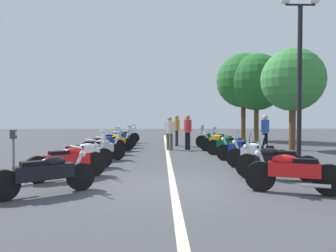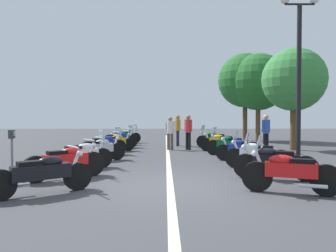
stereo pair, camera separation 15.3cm
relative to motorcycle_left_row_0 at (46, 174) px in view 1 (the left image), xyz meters
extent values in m
plane|color=#424247|center=(0.83, -2.65, -0.45)|extent=(80.00, 80.00, 0.00)
cube|color=beige|center=(7.59, -2.65, -0.44)|extent=(30.40, 0.16, 0.01)
cylinder|color=black|center=(0.44, -0.60, -0.14)|extent=(0.47, 0.57, 0.61)
cylinder|color=black|center=(-0.47, 0.63, -0.14)|extent=(0.47, 0.57, 0.61)
cube|color=black|center=(-0.01, 0.02, 0.04)|extent=(0.92, 1.11, 0.30)
ellipsoid|color=black|center=(0.09, -0.13, 0.24)|extent=(0.52, 0.57, 0.22)
cube|color=black|center=(-0.15, 0.19, 0.22)|extent=(0.49, 0.54, 0.12)
cylinder|color=silver|center=(0.41, -0.56, 0.16)|extent=(0.23, 0.27, 0.58)
cylinder|color=silver|center=(0.38, -0.52, 0.52)|extent=(0.52, 0.40, 0.04)
sphere|color=silver|center=(0.47, -0.64, 0.36)|extent=(0.14, 0.14, 0.14)
cylinder|color=silver|center=(-0.15, 0.49, -0.24)|extent=(0.39, 0.49, 0.08)
cylinder|color=black|center=(2.18, -0.54, -0.11)|extent=(0.53, 0.61, 0.67)
cylinder|color=black|center=(1.24, 0.64, -0.11)|extent=(0.53, 0.61, 0.67)
cube|color=red|center=(1.71, 0.05, 0.07)|extent=(0.93, 1.07, 0.30)
ellipsoid|color=red|center=(1.82, -0.09, 0.27)|extent=(0.53, 0.57, 0.22)
cube|color=black|center=(1.57, 0.22, 0.25)|extent=(0.50, 0.54, 0.12)
cylinder|color=silver|center=(2.14, -0.49, 0.19)|extent=(0.24, 0.27, 0.58)
cylinder|color=silver|center=(2.12, -0.46, 0.55)|extent=(0.51, 0.42, 0.04)
sphere|color=silver|center=(2.21, -0.58, 0.39)|extent=(0.14, 0.14, 0.14)
cylinder|color=silver|center=(1.57, 0.52, -0.21)|extent=(0.41, 0.48, 0.08)
cylinder|color=black|center=(3.67, -0.52, -0.13)|extent=(0.45, 0.61, 0.63)
cylinder|color=black|center=(2.94, 0.69, -0.13)|extent=(0.45, 0.61, 0.63)
cube|color=white|center=(3.31, 0.08, 0.05)|extent=(0.80, 1.06, 0.30)
ellipsoid|color=white|center=(3.40, -0.07, 0.25)|extent=(0.49, 0.58, 0.22)
cube|color=black|center=(3.19, 0.27, 0.23)|extent=(0.47, 0.55, 0.12)
cylinder|color=silver|center=(3.64, -0.47, 0.17)|extent=(0.21, 0.28, 0.58)
cylinder|color=silver|center=(3.62, -0.43, 0.53)|extent=(0.55, 0.36, 0.04)
sphere|color=silver|center=(3.70, -0.56, 0.37)|extent=(0.14, 0.14, 0.14)
cylinder|color=silver|center=(3.24, 0.54, -0.23)|extent=(0.36, 0.51, 0.08)
cube|color=silver|center=(3.66, -0.50, 0.60)|extent=(0.37, 0.29, 0.32)
cylinder|color=black|center=(5.54, -0.69, -0.13)|extent=(0.45, 0.62, 0.64)
cylinder|color=black|center=(4.79, 0.57, -0.13)|extent=(0.45, 0.62, 0.64)
cube|color=silver|center=(5.16, -0.06, 0.05)|extent=(0.81, 1.10, 0.30)
ellipsoid|color=silver|center=(5.26, -0.22, 0.25)|extent=(0.49, 0.58, 0.22)
cube|color=black|center=(5.05, 0.12, 0.23)|extent=(0.47, 0.55, 0.12)
cylinder|color=silver|center=(5.51, -0.64, 0.17)|extent=(0.21, 0.28, 0.58)
cylinder|color=silver|center=(5.49, -0.61, 0.53)|extent=(0.55, 0.35, 0.04)
sphere|color=silver|center=(5.57, -0.74, 0.37)|extent=(0.14, 0.14, 0.14)
cylinder|color=silver|center=(5.09, 0.41, -0.23)|extent=(0.35, 0.51, 0.08)
cylinder|color=black|center=(7.26, -0.53, -0.12)|extent=(0.51, 0.61, 0.66)
cylinder|color=black|center=(6.40, 0.59, -0.12)|extent=(0.51, 0.61, 0.66)
cube|color=navy|center=(6.83, 0.03, 0.06)|extent=(0.88, 1.02, 0.30)
ellipsoid|color=navy|center=(6.94, -0.11, 0.26)|extent=(0.52, 0.57, 0.22)
cube|color=black|center=(6.69, 0.20, 0.24)|extent=(0.50, 0.54, 0.12)
cylinder|color=silver|center=(7.22, -0.49, 0.18)|extent=(0.23, 0.27, 0.58)
cylinder|color=silver|center=(7.20, -0.45, 0.54)|extent=(0.52, 0.41, 0.04)
sphere|color=silver|center=(7.29, -0.57, 0.38)|extent=(0.14, 0.14, 0.14)
cylinder|color=silver|center=(6.71, 0.47, -0.22)|extent=(0.40, 0.49, 0.08)
cube|color=silver|center=(7.25, -0.52, 0.61)|extent=(0.36, 0.32, 0.32)
cylinder|color=black|center=(8.85, -0.75, -0.14)|extent=(0.45, 0.59, 0.61)
cylinder|color=black|center=(8.03, 0.49, -0.14)|extent=(0.45, 0.59, 0.61)
cube|color=#EAB214|center=(8.44, -0.13, 0.04)|extent=(0.85, 1.09, 0.30)
ellipsoid|color=#EAB214|center=(8.54, -0.28, 0.24)|extent=(0.50, 0.58, 0.22)
cube|color=black|center=(8.32, 0.06, 0.22)|extent=(0.48, 0.54, 0.12)
cylinder|color=silver|center=(8.81, -0.70, 0.16)|extent=(0.22, 0.28, 0.58)
cylinder|color=silver|center=(8.79, -0.66, 0.52)|extent=(0.54, 0.37, 0.04)
sphere|color=silver|center=(8.87, -0.79, 0.36)|extent=(0.14, 0.14, 0.14)
cylinder|color=silver|center=(8.35, 0.34, -0.23)|extent=(0.37, 0.50, 0.08)
cylinder|color=black|center=(10.53, -0.73, -0.11)|extent=(0.53, 0.61, 0.67)
cylinder|color=black|center=(9.55, 0.47, -0.11)|extent=(0.53, 0.61, 0.67)
cube|color=navy|center=(10.04, -0.13, 0.07)|extent=(0.96, 1.09, 0.30)
ellipsoid|color=navy|center=(10.15, -0.27, 0.27)|extent=(0.53, 0.57, 0.22)
cube|color=black|center=(9.90, 0.04, 0.25)|extent=(0.50, 0.54, 0.12)
cylinder|color=silver|center=(10.49, -0.68, 0.19)|extent=(0.24, 0.27, 0.58)
cylinder|color=silver|center=(10.46, -0.65, 0.55)|extent=(0.51, 0.42, 0.04)
sphere|color=silver|center=(10.56, -0.77, 0.39)|extent=(0.14, 0.14, 0.14)
cylinder|color=silver|center=(9.88, 0.34, -0.21)|extent=(0.41, 0.48, 0.08)
cube|color=silver|center=(10.51, -0.71, 0.62)|extent=(0.36, 0.32, 0.32)
cylinder|color=black|center=(12.25, -0.54, -0.12)|extent=(0.49, 0.62, 0.66)
cylinder|color=black|center=(11.45, 0.62, -0.12)|extent=(0.49, 0.62, 0.66)
cube|color=#0C592D|center=(11.85, 0.04, 0.06)|extent=(0.84, 1.04, 0.30)
ellipsoid|color=#0C592D|center=(11.95, -0.11, 0.26)|extent=(0.51, 0.58, 0.22)
cube|color=black|center=(11.72, 0.22, 0.24)|extent=(0.49, 0.54, 0.12)
cylinder|color=silver|center=(12.21, -0.50, 0.18)|extent=(0.22, 0.28, 0.58)
cylinder|color=silver|center=(12.19, -0.46, 0.54)|extent=(0.53, 0.38, 0.04)
sphere|color=silver|center=(12.28, -0.59, 0.38)|extent=(0.14, 0.14, 0.14)
cylinder|color=silver|center=(11.76, 0.49, -0.22)|extent=(0.38, 0.50, 0.08)
cube|color=silver|center=(12.24, -0.53, 0.61)|extent=(0.37, 0.30, 0.32)
cylinder|color=black|center=(13.92, -0.65, -0.12)|extent=(0.44, 0.64, 0.65)
cylinder|color=black|center=(13.26, 0.55, -0.12)|extent=(0.44, 0.64, 0.65)
cube|color=#0C592D|center=(13.59, -0.05, 0.06)|extent=(0.75, 1.05, 0.30)
ellipsoid|color=#0C592D|center=(13.68, -0.21, 0.26)|extent=(0.48, 0.58, 0.22)
cube|color=black|center=(13.48, 0.14, 0.24)|extent=(0.46, 0.55, 0.12)
cylinder|color=silver|center=(13.89, -0.60, 0.18)|extent=(0.20, 0.29, 0.58)
cylinder|color=silver|center=(13.87, -0.56, 0.54)|extent=(0.56, 0.33, 0.04)
sphere|color=silver|center=(13.95, -0.70, 0.38)|extent=(0.14, 0.14, 0.14)
cylinder|color=silver|center=(13.55, 0.40, -0.22)|extent=(0.34, 0.52, 0.08)
cube|color=silver|center=(13.91, -0.63, 0.61)|extent=(0.37, 0.28, 0.32)
cylinder|color=black|center=(0.29, -4.53, -0.12)|extent=(0.35, 0.66, 0.65)
cylinder|color=black|center=(-0.17, -5.81, -0.12)|extent=(0.35, 0.66, 0.65)
cube|color=red|center=(0.06, -5.17, 0.06)|extent=(0.61, 1.07, 0.30)
ellipsoid|color=red|center=(0.12, -5.00, 0.26)|extent=(0.42, 0.58, 0.22)
cube|color=black|center=(-0.01, -5.38, 0.24)|extent=(0.41, 0.54, 0.12)
cylinder|color=silver|center=(0.27, -4.59, 0.18)|extent=(0.16, 0.30, 0.58)
cylinder|color=silver|center=(0.26, -4.63, 0.54)|extent=(0.60, 0.25, 0.04)
sphere|color=silver|center=(0.31, -4.48, 0.38)|extent=(0.14, 0.14, 0.14)
cylinder|color=silver|center=(-0.25, -5.49, -0.22)|extent=(0.26, 0.54, 0.08)
cube|color=silver|center=(0.28, -4.55, 0.61)|extent=(0.38, 0.24, 0.32)
cylinder|color=black|center=(1.85, -4.67, -0.13)|extent=(0.35, 0.65, 0.65)
cylinder|color=black|center=(1.36, -6.06, -0.13)|extent=(0.35, 0.65, 0.65)
cube|color=black|center=(1.61, -5.37, 0.05)|extent=(0.64, 1.15, 0.30)
ellipsoid|color=black|center=(1.67, -5.20, 0.25)|extent=(0.42, 0.58, 0.22)
cube|color=black|center=(1.54, -5.58, 0.23)|extent=(0.40, 0.54, 0.12)
cylinder|color=silver|center=(1.83, -4.73, 0.17)|extent=(0.16, 0.30, 0.58)
cylinder|color=silver|center=(1.82, -4.77, 0.53)|extent=(0.60, 0.24, 0.04)
sphere|color=silver|center=(1.87, -4.63, 0.37)|extent=(0.14, 0.14, 0.14)
cylinder|color=silver|center=(1.29, -5.72, -0.22)|extent=(0.26, 0.55, 0.08)
cube|color=silver|center=(1.85, -4.69, 0.60)|extent=(0.38, 0.23, 0.32)
cylinder|color=black|center=(3.65, -4.78, -0.13)|extent=(0.38, 0.63, 0.63)
cylinder|color=black|center=(3.07, -6.06, -0.13)|extent=(0.38, 0.63, 0.63)
cube|color=white|center=(3.36, -5.42, 0.05)|extent=(0.69, 1.09, 0.30)
ellipsoid|color=white|center=(3.43, -5.25, 0.25)|extent=(0.45, 0.58, 0.22)
cube|color=black|center=(3.27, -5.62, 0.23)|extent=(0.43, 0.54, 0.12)
cylinder|color=silver|center=(3.62, -4.83, 0.17)|extent=(0.18, 0.29, 0.58)
cylinder|color=silver|center=(3.60, -4.87, 0.53)|extent=(0.58, 0.29, 0.04)
sphere|color=silver|center=(3.67, -4.73, 0.37)|extent=(0.14, 0.14, 0.14)
cylinder|color=silver|center=(3.02, -5.73, -0.23)|extent=(0.30, 0.53, 0.08)
cube|color=silver|center=(3.64, -4.80, 0.60)|extent=(0.38, 0.26, 0.32)
cylinder|color=black|center=(5.34, -4.74, -0.14)|extent=(0.38, 0.61, 0.61)
cylinder|color=black|center=(4.74, -6.03, -0.14)|extent=(0.38, 0.61, 0.61)
cube|color=navy|center=(5.04, -5.38, 0.04)|extent=(0.71, 1.10, 0.30)
ellipsoid|color=navy|center=(5.12, -5.22, 0.24)|extent=(0.45, 0.58, 0.22)
cube|color=black|center=(4.95, -5.58, 0.22)|extent=(0.44, 0.54, 0.12)
cylinder|color=silver|center=(5.32, -4.79, 0.16)|extent=(0.19, 0.29, 0.58)
cylinder|color=silver|center=(5.30, -4.83, 0.52)|extent=(0.58, 0.30, 0.04)
sphere|color=silver|center=(5.36, -4.69, 0.36)|extent=(0.14, 0.14, 0.14)
cylinder|color=silver|center=(4.70, -5.69, -0.23)|extent=(0.30, 0.53, 0.08)
cylinder|color=black|center=(7.15, -4.62, -0.12)|extent=(0.43, 0.65, 0.66)
cylinder|color=black|center=(6.49, -5.90, -0.12)|extent=(0.43, 0.65, 0.66)
cube|color=#0C592D|center=(6.82, -5.26, 0.06)|extent=(0.75, 1.10, 0.30)
ellipsoid|color=#0C592D|center=(6.90, -5.10, 0.26)|extent=(0.47, 0.58, 0.22)
cube|color=black|center=(6.72, -5.45, 0.24)|extent=(0.45, 0.55, 0.12)
cylinder|color=silver|center=(7.12, -4.68, 0.18)|extent=(0.20, 0.29, 0.58)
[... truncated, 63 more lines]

